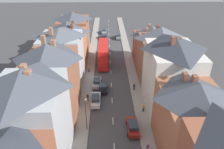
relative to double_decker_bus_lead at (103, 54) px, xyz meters
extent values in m
cube|color=gray|center=(-3.29, -2.95, -2.75)|extent=(2.20, 104.00, 0.14)
cube|color=gray|center=(6.91, -2.95, -2.75)|extent=(2.20, 104.00, 0.14)
cube|color=silver|center=(1.81, -28.95, -2.81)|extent=(0.14, 1.80, 0.01)
cube|color=silver|center=(1.81, -22.95, -2.81)|extent=(0.14, 1.80, 0.01)
cube|color=silver|center=(1.81, -16.95, -2.81)|extent=(0.14, 1.80, 0.01)
cube|color=silver|center=(1.81, -10.95, -2.81)|extent=(0.14, 1.80, 0.01)
cube|color=silver|center=(1.81, -4.95, -2.81)|extent=(0.14, 1.80, 0.01)
cube|color=silver|center=(1.81, 1.05, -2.81)|extent=(0.14, 1.80, 0.01)
cube|color=silver|center=(1.81, 7.05, -2.81)|extent=(0.14, 1.80, 0.01)
cube|color=silver|center=(1.81, 13.05, -2.81)|extent=(0.14, 1.80, 0.01)
cube|color=silver|center=(1.81, 19.05, -2.81)|extent=(0.14, 1.80, 0.01)
cube|color=silver|center=(1.81, 25.05, -2.81)|extent=(0.14, 1.80, 0.01)
cube|color=silver|center=(1.81, 31.05, -2.81)|extent=(0.14, 1.80, 0.01)
cube|color=silver|center=(1.81, 37.05, -2.81)|extent=(0.14, 1.80, 0.01)
cube|color=silver|center=(1.81, 43.05, -2.81)|extent=(0.14, 1.80, 0.01)
cube|color=#ADB2B7|center=(-8.39, -30.90, 3.12)|extent=(8.00, 9.43, 11.88)
pyramid|color=#474C56|center=(-8.39, -30.90, 10.18)|extent=(8.00, 9.43, 2.22)
cube|color=#99664C|center=(-7.64, -31.03, 10.67)|extent=(0.60, 0.90, 0.98)
cube|color=#99664C|center=(-8.53, -29.78, 10.71)|extent=(0.60, 0.90, 1.08)
cube|color=brown|center=(-8.39, -20.30, 2.46)|extent=(8.00, 11.77, 10.55)
cube|color=maroon|center=(-4.45, -20.30, -1.22)|extent=(0.12, 10.83, 3.20)
pyramid|color=#474C56|center=(-8.39, -20.30, 8.98)|extent=(8.00, 11.77, 2.51)
cube|color=#99664C|center=(-9.61, -17.16, 9.75)|extent=(0.60, 0.90, 1.54)
cube|color=#99664C|center=(-7.49, -19.48, 9.76)|extent=(0.60, 0.90, 1.55)
cube|color=#ADB2B7|center=(-8.39, -9.84, 2.62)|extent=(8.00, 9.16, 10.87)
cube|color=maroon|center=(-4.45, -9.84, -1.22)|extent=(0.12, 8.43, 3.20)
pyramid|color=#565B66|center=(-8.39, -9.84, 8.88)|extent=(8.00, 9.16, 1.66)
cube|color=#99664C|center=(-9.57, -11.85, 9.58)|extent=(0.60, 0.90, 1.41)
cube|color=#B2704C|center=(-8.39, -1.04, 1.65)|extent=(8.00, 8.43, 8.93)
cube|color=maroon|center=(-4.45, -1.04, -1.22)|extent=(0.12, 7.76, 3.20)
pyramid|color=#474C56|center=(-8.39, -1.04, 7.41)|extent=(8.00, 8.43, 2.58)
cube|color=brown|center=(-7.12, -0.31, 8.02)|extent=(0.60, 0.90, 1.23)
cube|color=brown|center=(-7.02, -2.90, 8.04)|extent=(0.60, 0.90, 1.26)
cube|color=brown|center=(-8.39, 8.44, 2.02)|extent=(8.00, 10.53, 9.67)
cube|color=#1E5133|center=(-4.45, 8.44, -1.22)|extent=(0.12, 9.69, 3.20)
pyramid|color=#474C56|center=(-8.39, 8.44, 7.83)|extent=(8.00, 10.53, 1.96)
cube|color=brown|center=(-7.31, 8.85, 8.32)|extent=(0.60, 0.90, 0.99)
cube|color=#A36042|center=(12.01, -29.97, 1.79)|extent=(8.00, 11.47, 9.22)
cube|color=maroon|center=(8.07, -29.97, -1.22)|extent=(0.12, 10.55, 3.20)
pyramid|color=#474C56|center=(12.01, -29.97, 7.51)|extent=(8.00, 11.47, 2.22)
cube|color=brown|center=(11.14, -27.17, 8.04)|extent=(0.60, 0.90, 1.05)
cube|color=brown|center=(11.87, -28.54, 8.21)|extent=(0.60, 0.90, 1.39)
cube|color=silver|center=(12.01, -18.72, 2.89)|extent=(8.00, 11.03, 11.41)
cube|color=maroon|center=(8.07, -18.72, -1.22)|extent=(0.12, 10.14, 3.20)
pyramid|color=#383D47|center=(12.01, -18.72, 9.69)|extent=(8.00, 11.03, 2.19)
cube|color=brown|center=(12.47, -18.85, 10.17)|extent=(0.60, 0.90, 0.96)
cube|color=brown|center=(11.12, -20.17, 10.42)|extent=(0.60, 0.90, 1.46)
cube|color=brown|center=(12.01, -9.01, 2.13)|extent=(8.00, 8.39, 9.90)
cube|color=maroon|center=(8.07, -9.01, -1.22)|extent=(0.12, 7.72, 3.20)
pyramid|color=#565B66|center=(12.01, -9.01, 8.29)|extent=(8.00, 8.39, 2.41)
cube|color=brown|center=(11.79, -7.14, 8.77)|extent=(0.60, 0.90, 0.96)
cube|color=#935138|center=(12.01, -0.25, 1.04)|extent=(8.00, 9.15, 7.72)
cube|color=olive|center=(8.07, -0.25, -1.22)|extent=(0.12, 8.41, 3.20)
pyramid|color=#474C56|center=(12.01, -0.25, 6.04)|extent=(8.00, 9.15, 2.29)
cube|color=#99664C|center=(10.47, -1.89, 6.60)|extent=(0.60, 0.90, 1.12)
cube|color=#99664C|center=(11.78, 1.94, 6.56)|extent=(0.60, 0.90, 1.02)
cube|color=red|center=(0.01, -0.02, -1.17)|extent=(2.44, 10.80, 2.50)
cube|color=red|center=(0.01, -0.02, 1.23)|extent=(2.44, 10.58, 2.30)
cube|color=red|center=(0.01, -0.02, 2.43)|extent=(2.39, 10.37, 0.10)
cube|color=#28333D|center=(0.01, 5.33, -0.97)|extent=(2.20, 0.10, 1.20)
cube|color=#28333D|center=(0.01, 5.33, 1.33)|extent=(2.20, 0.10, 1.10)
cube|color=#28333D|center=(-1.18, -0.02, -0.92)|extent=(0.06, 9.18, 0.90)
cube|color=#28333D|center=(-1.18, -0.02, 1.33)|extent=(0.06, 9.18, 0.90)
cube|color=yellow|center=(0.01, 5.33, 2.13)|extent=(1.34, 0.08, 0.32)
cylinder|color=black|center=(-1.21, 3.32, -2.32)|extent=(0.30, 1.00, 1.00)
cylinder|color=black|center=(1.23, 3.32, -2.32)|extent=(0.30, 1.00, 1.00)
cylinder|color=black|center=(-1.21, -2.99, -2.32)|extent=(0.30, 1.00, 1.00)
cylinder|color=black|center=(1.23, -2.99, -2.32)|extent=(0.30, 1.00, 1.00)
cube|color=silver|center=(-1.29, -17.74, -2.12)|extent=(1.70, 4.58, 0.77)
cube|color=#28333D|center=(-1.29, -17.97, -1.44)|extent=(1.46, 2.29, 0.60)
cylinder|color=black|center=(-2.14, -16.32, -2.51)|extent=(0.20, 0.62, 0.62)
cylinder|color=black|center=(-0.44, -16.32, -2.51)|extent=(0.20, 0.62, 0.62)
cylinder|color=black|center=(-2.14, -19.16, -2.51)|extent=(0.20, 0.62, 0.62)
cylinder|color=black|center=(-0.44, -19.16, -2.51)|extent=(0.20, 0.62, 0.62)
cube|color=black|center=(0.01, 19.67, -2.14)|extent=(1.70, 4.44, 0.74)
cube|color=#28333D|center=(0.01, 19.45, -1.47)|extent=(1.46, 2.22, 0.60)
cylinder|color=black|center=(-0.84, 21.05, -2.51)|extent=(0.20, 0.62, 0.62)
cylinder|color=black|center=(0.86, 21.05, -2.51)|extent=(0.20, 0.62, 0.62)
cylinder|color=black|center=(-0.84, 18.29, -2.51)|extent=(0.20, 0.62, 0.62)
cylinder|color=black|center=(0.86, 18.29, -2.51)|extent=(0.20, 0.62, 0.62)
cube|color=gray|center=(4.91, 19.83, -2.16)|extent=(1.70, 4.04, 0.70)
cube|color=#28333D|center=(4.91, 19.63, -1.51)|extent=(1.46, 2.02, 0.60)
cylinder|color=black|center=(4.06, 21.09, -2.51)|extent=(0.20, 0.62, 0.62)
cylinder|color=black|center=(5.76, 21.09, -2.51)|extent=(0.20, 0.62, 0.62)
cylinder|color=black|center=(4.06, 18.58, -2.51)|extent=(0.20, 0.62, 0.62)
cylinder|color=black|center=(5.76, 18.58, -2.51)|extent=(0.20, 0.62, 0.62)
cube|color=black|center=(0.01, -13.38, -2.17)|extent=(1.70, 3.98, 0.68)
cube|color=#28333D|center=(0.01, -13.58, -1.53)|extent=(1.46, 1.99, 0.60)
cylinder|color=black|center=(-0.84, -12.15, -2.51)|extent=(0.20, 0.62, 0.62)
cylinder|color=black|center=(0.86, -12.15, -2.51)|extent=(0.20, 0.62, 0.62)
cylinder|color=black|center=(-0.84, -14.62, -2.51)|extent=(0.20, 0.62, 0.62)
cylinder|color=black|center=(0.86, -14.62, -2.51)|extent=(0.20, 0.62, 0.62)
cube|color=maroon|center=(4.91, -25.31, -2.15)|extent=(1.70, 4.47, 0.70)
cube|color=#28333D|center=(4.91, -25.54, -1.50)|extent=(1.46, 2.23, 0.60)
cylinder|color=black|center=(4.06, -23.93, -2.51)|extent=(0.20, 0.62, 0.62)
cylinder|color=black|center=(5.76, -23.93, -2.51)|extent=(0.20, 0.62, 0.62)
cylinder|color=black|center=(4.06, -26.70, -2.51)|extent=(0.20, 0.62, 0.62)
cylinder|color=black|center=(5.76, -26.70, -2.51)|extent=(0.20, 0.62, 0.62)
cube|color=#B7BABF|center=(-1.29, -11.22, -2.13)|extent=(1.70, 4.29, 0.75)
cube|color=#28333D|center=(-1.29, -11.44, -1.46)|extent=(1.46, 2.15, 0.60)
cylinder|color=black|center=(-2.14, -9.89, -2.51)|extent=(0.20, 0.62, 0.62)
cylinder|color=black|center=(-0.44, -9.89, -2.51)|extent=(0.20, 0.62, 0.62)
cylinder|color=black|center=(-2.14, -12.55, -2.51)|extent=(0.20, 0.62, 0.62)
cylinder|color=black|center=(-0.44, -12.55, -2.51)|extent=(0.20, 0.62, 0.62)
cube|color=#B7BABF|center=(0.01, 25.82, -2.14)|extent=(1.70, 4.12, 0.73)
cube|color=#28333D|center=(0.01, 25.62, -1.48)|extent=(1.46, 2.06, 0.60)
cylinder|color=black|center=(-0.84, 27.10, -2.51)|extent=(0.20, 0.62, 0.62)
cylinder|color=black|center=(0.86, 27.10, -2.51)|extent=(0.20, 0.62, 0.62)
cylinder|color=black|center=(-0.84, 24.54, -2.51)|extent=(0.20, 0.62, 0.62)
cylinder|color=black|center=(0.86, 24.54, -2.51)|extent=(0.20, 0.62, 0.62)
cube|color=#723384|center=(6.49, -30.00, -1.57)|extent=(0.36, 0.22, 0.54)
sphere|color=#9E7051|center=(6.49, -30.00, -1.18)|extent=(0.22, 0.22, 0.22)
cylinder|color=#23232D|center=(7.25, -20.68, -2.26)|extent=(0.14, 0.14, 0.84)
cylinder|color=#23232D|center=(7.43, -20.68, -2.26)|extent=(0.14, 0.14, 0.84)
cube|color=gold|center=(7.34, -20.68, -1.57)|extent=(0.36, 0.22, 0.54)
sphere|color=tan|center=(7.34, -20.68, -1.18)|extent=(0.22, 0.22, 0.22)
cylinder|color=brown|center=(-2.96, -17.07, -2.26)|extent=(0.14, 0.14, 0.84)
cylinder|color=brown|center=(-2.78, -17.07, -2.26)|extent=(0.14, 0.14, 0.84)
cube|color=black|center=(-2.87, -17.07, -1.57)|extent=(0.36, 0.22, 0.54)
sphere|color=#9E7051|center=(-2.87, -17.07, -1.18)|extent=(0.22, 0.22, 0.22)
cylinder|color=#23232D|center=(6.39, -13.47, -2.26)|extent=(0.14, 0.14, 0.84)
cylinder|color=#23232D|center=(6.57, -13.47, -2.26)|extent=(0.14, 0.14, 0.84)
cube|color=black|center=(6.48, -13.47, -1.57)|extent=(0.36, 0.22, 0.54)
sphere|color=beige|center=(6.48, -13.47, -1.18)|extent=(0.22, 0.22, 0.22)
cylinder|color=#3D4256|center=(-3.59, -4.90, -2.26)|extent=(0.14, 0.14, 0.84)
cylinder|color=#3D4256|center=(-3.41, -4.90, -2.26)|extent=(0.14, 0.14, 0.84)
cube|color=#A87A38|center=(-3.50, -4.90, -1.57)|extent=(0.36, 0.22, 0.54)
sphere|color=beige|center=(-3.50, -4.90, -1.18)|extent=(0.22, 0.22, 0.22)
cylinder|color=black|center=(-2.44, -25.15, -0.07)|extent=(0.12, 0.12, 5.50)
cylinder|color=black|center=(-2.44, -24.70, 2.58)|extent=(0.08, 0.90, 0.08)
cube|color=beige|center=(-2.44, -24.25, 2.50)|extent=(0.20, 0.32, 0.20)
camera|label=1|loc=(0.89, -51.98, 21.82)|focal=35.00mm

